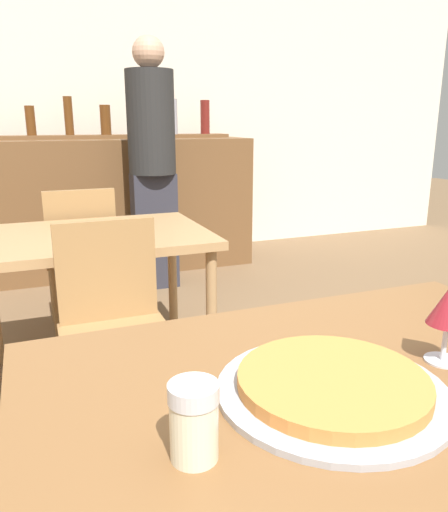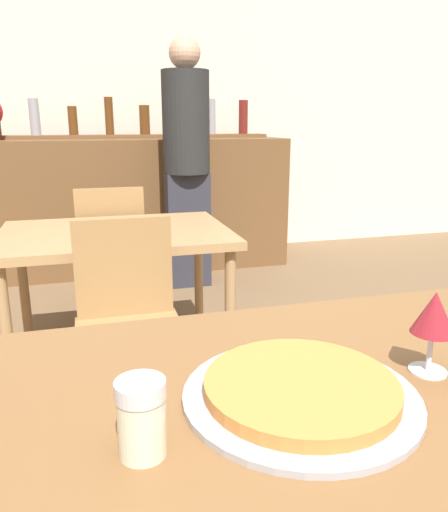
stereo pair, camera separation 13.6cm
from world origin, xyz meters
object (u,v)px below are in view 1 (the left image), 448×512
at_px(pizza_tray, 332,385).
at_px(cheese_shaker, 194,421).
at_px(person_standing, 152,157).
at_px(chair_far_side_back, 81,249).
at_px(chair_far_side_front, 114,319).

xyz_separation_m(pizza_tray, cheese_shaker, (-0.27, -0.07, 0.04)).
xyz_separation_m(pizza_tray, person_standing, (0.40, 2.96, 0.19)).
bearing_deg(chair_far_side_back, chair_far_side_front, 90.00).
height_order(chair_far_side_back, pizza_tray, chair_far_side_back).
relative_size(chair_far_side_back, person_standing, 0.49).
distance_m(pizza_tray, person_standing, 2.99).
relative_size(chair_far_side_front, chair_far_side_back, 1.00).
xyz_separation_m(chair_far_side_front, person_standing, (0.61, 1.83, 0.47)).
bearing_deg(chair_far_side_front, cheese_shaker, -93.41).
height_order(chair_far_side_front, cheese_shaker, cheese_shaker).
bearing_deg(cheese_shaker, chair_far_side_back, 88.24).
distance_m(cheese_shaker, person_standing, 3.11).
height_order(chair_far_side_front, pizza_tray, chair_far_side_front).
relative_size(chair_far_side_back, pizza_tray, 2.18).
distance_m(chair_far_side_front, chair_far_side_back, 1.12).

